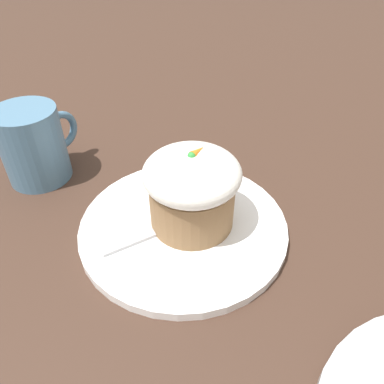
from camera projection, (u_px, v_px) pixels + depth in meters
The scene contains 5 objects.
ground_plane at pixel (183, 230), 0.43m from camera, with size 4.00×4.00×0.00m, color #3D281E.
dessert_plate at pixel (183, 226), 0.42m from camera, with size 0.23×0.23×0.01m.
carrot_cake at pixel (192, 188), 0.39m from camera, with size 0.10×0.10×0.09m.
spoon at pixel (170, 226), 0.41m from camera, with size 0.11×0.07×0.01m.
coffee_cup at pixel (34, 145), 0.47m from camera, with size 0.11×0.08×0.10m.
Camera 1 is at (-0.24, -0.18, 0.30)m, focal length 35.00 mm.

